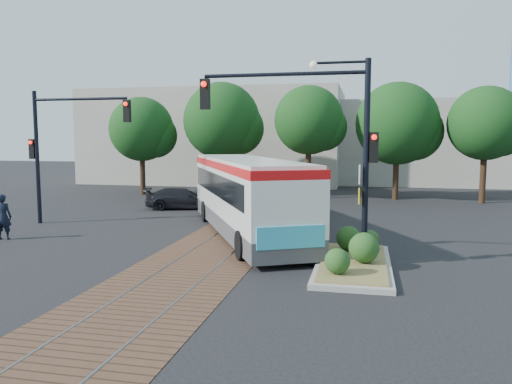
# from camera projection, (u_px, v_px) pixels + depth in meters

# --- Properties ---
(ground) EXTENTS (120.00, 120.00, 0.00)m
(ground) POSITION_uv_depth(u_px,v_px,m) (211.00, 252.00, 17.06)
(ground) COLOR black
(ground) RESTS_ON ground
(trackbed) EXTENTS (3.60, 40.00, 0.02)m
(trackbed) POSITION_uv_depth(u_px,v_px,m) (240.00, 231.00, 20.94)
(trackbed) COLOR #513425
(trackbed) RESTS_ON ground
(tree_row) EXTENTS (26.40, 5.60, 7.67)m
(tree_row) POSITION_uv_depth(u_px,v_px,m) (305.00, 123.00, 32.22)
(tree_row) COLOR #382314
(tree_row) RESTS_ON ground
(warehouses) EXTENTS (40.00, 13.00, 8.00)m
(warehouses) POSITION_uv_depth(u_px,v_px,m) (302.00, 139.00, 44.68)
(warehouses) COLOR #ADA899
(warehouses) RESTS_ON ground
(city_bus) EXTENTS (7.32, 11.33, 3.07)m
(city_bus) POSITION_uv_depth(u_px,v_px,m) (246.00, 192.00, 20.07)
(city_bus) COLOR #444446
(city_bus) RESTS_ON ground
(traffic_island) EXTENTS (2.20, 5.20, 1.13)m
(traffic_island) POSITION_uv_depth(u_px,v_px,m) (354.00, 256.00, 15.12)
(traffic_island) COLOR gray
(traffic_island) RESTS_ON ground
(signal_pole_main) EXTENTS (5.49, 0.46, 6.00)m
(signal_pole_main) POSITION_uv_depth(u_px,v_px,m) (325.00, 129.00, 15.00)
(signal_pole_main) COLOR black
(signal_pole_main) RESTS_ON ground
(signal_pole_left) EXTENTS (4.99, 0.34, 6.00)m
(signal_pole_left) POSITION_uv_depth(u_px,v_px,m) (59.00, 139.00, 22.30)
(signal_pole_left) COLOR black
(signal_pole_left) RESTS_ON ground
(officer) EXTENTS (0.73, 0.58, 1.76)m
(officer) POSITION_uv_depth(u_px,v_px,m) (3.00, 217.00, 19.14)
(officer) COLOR black
(officer) RESTS_ON ground
(parked_car) EXTENTS (4.38, 2.75, 1.18)m
(parked_car) POSITION_uv_depth(u_px,v_px,m) (182.00, 198.00, 27.56)
(parked_car) COLOR black
(parked_car) RESTS_ON ground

